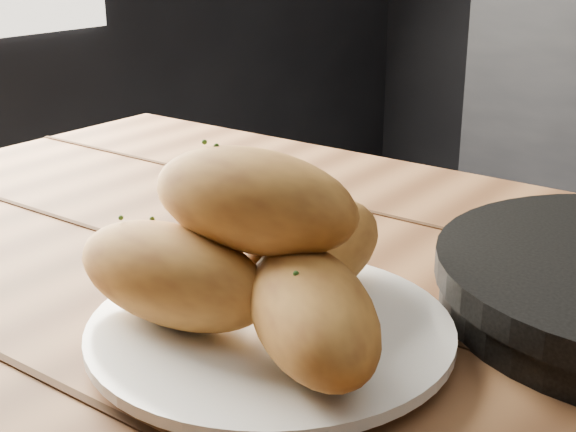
% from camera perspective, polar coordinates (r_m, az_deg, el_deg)
% --- Properties ---
extents(plate, '(0.25, 0.25, 0.02)m').
position_cam_1_polar(plate, '(0.56, -1.24, -8.38)').
color(plate, white).
rests_on(plate, table).
extents(bread_rolls, '(0.27, 0.23, 0.12)m').
position_cam_1_polar(bread_rolls, '(0.53, -1.98, -3.03)').
color(bread_rolls, gold).
rests_on(bread_rolls, plate).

